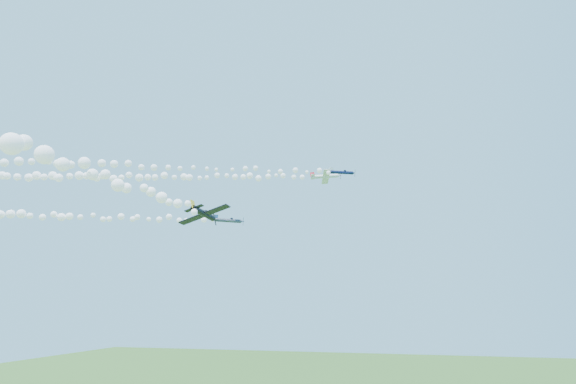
% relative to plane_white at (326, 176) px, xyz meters
% --- Properties ---
extents(plane_white, '(7.81, 8.18, 2.32)m').
position_rel_plane_white_xyz_m(plane_white, '(0.00, 0.00, 0.00)').
color(plane_white, silver).
extents(smoke_trail_white, '(79.28, 24.47, 3.24)m').
position_rel_plane_white_xyz_m(smoke_trail_white, '(-41.83, -11.83, -0.32)').
color(smoke_trail_white, white).
extents(plane_navy, '(6.12, 6.34, 2.12)m').
position_rel_plane_white_xyz_m(plane_navy, '(5.51, -8.75, -1.74)').
color(plane_navy, '#0C1535').
extents(smoke_trail_navy, '(80.04, 34.54, 2.51)m').
position_rel_plane_white_xyz_m(smoke_trail_navy, '(-36.15, -26.03, -1.94)').
color(smoke_trail_navy, white).
extents(plane_grey, '(7.47, 7.91, 2.55)m').
position_rel_plane_white_xyz_m(plane_grey, '(-24.34, -3.50, -10.82)').
color(plane_grey, '#323948').
extents(smoke_trail_grey, '(66.24, 35.09, 3.42)m').
position_rel_plane_white_xyz_m(smoke_trail_grey, '(-59.37, -21.31, -11.22)').
color(smoke_trail_grey, white).
extents(plane_black, '(7.89, 7.85, 2.97)m').
position_rel_plane_white_xyz_m(plane_black, '(-10.11, -49.06, -17.95)').
color(plane_black, black).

